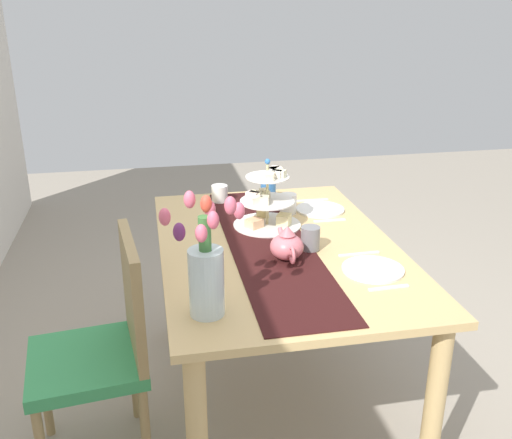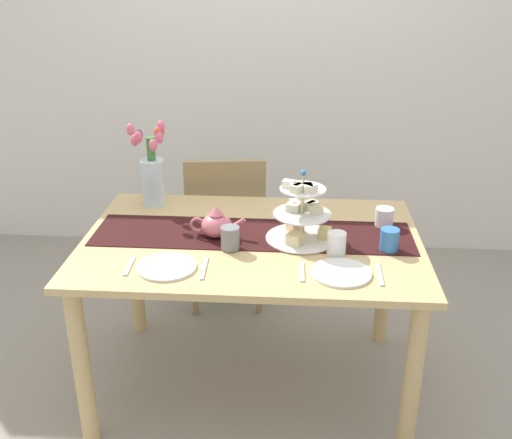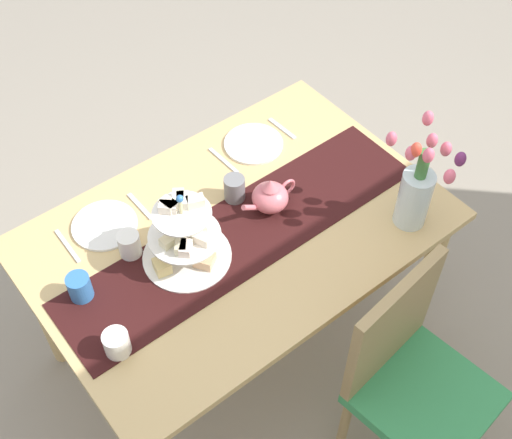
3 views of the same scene
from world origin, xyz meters
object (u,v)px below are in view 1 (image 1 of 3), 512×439
at_px(tulip_vase, 206,268).
at_px(fork_right, 330,220).
at_px(knife_right, 312,200).
at_px(dining_table, 277,269).
at_px(dinner_plate_left, 373,269).
at_px(tiered_cake_stand, 267,203).
at_px(dinner_plate_right, 320,209).
at_px(chair_left, 105,343).
at_px(mug_white_text, 288,204).
at_px(mug_orange, 268,190).
at_px(knife_left, 359,254).
at_px(fork_left, 389,288).
at_px(teapot, 287,246).
at_px(mug_grey, 310,238).
at_px(cream_jug, 220,194).

height_order(tulip_vase, fork_right, tulip_vase).
distance_m(tulip_vase, knife_right, 1.20).
distance_m(dining_table, dinner_plate_left, 0.44).
xyz_separation_m(tiered_cake_stand, knife_right, (0.29, -0.29, -0.10)).
bearing_deg(dinner_plate_right, chair_left, 119.14).
xyz_separation_m(tiered_cake_stand, mug_white_text, (0.14, -0.13, -0.06)).
bearing_deg(mug_orange, fork_right, -148.94).
bearing_deg(dinner_plate_right, mug_white_text, 93.69).
xyz_separation_m(chair_left, knife_left, (0.04, -1.00, 0.26)).
bearing_deg(tulip_vase, tiered_cake_stand, -26.12).
distance_m(tiered_cake_stand, fork_left, 0.73).
xyz_separation_m(fork_right, knife_right, (0.29, 0.00, 0.00)).
xyz_separation_m(fork_right, mug_white_text, (0.13, 0.16, 0.04)).
relative_size(dinner_plate_right, knife_right, 1.35).
bearing_deg(dinner_plate_right, teapot, 150.18).
distance_m(mug_grey, mug_orange, 0.64).
bearing_deg(knife_left, tiered_cake_stand, 38.19).
height_order(dining_table, tulip_vase, tulip_vase).
distance_m(tulip_vase, mug_white_text, 0.98).
bearing_deg(cream_jug, mug_white_text, -127.40).
bearing_deg(mug_white_text, teapot, 165.22).
xyz_separation_m(fork_left, knife_left, (0.29, 0.00, 0.00)).
height_order(teapot, mug_white_text, teapot).
bearing_deg(chair_left, dinner_plate_right, -60.86).
relative_size(tulip_vase, fork_right, 2.76).
bearing_deg(teapot, knife_right, -24.04).
bearing_deg(tulip_vase, knife_right, -32.56).
bearing_deg(teapot, fork_right, -38.73).
relative_size(fork_left, fork_right, 1.00).
bearing_deg(tiered_cake_stand, chair_left, 120.11).
xyz_separation_m(cream_jug, mug_grey, (-0.65, -0.28, 0.01)).
bearing_deg(mug_white_text, mug_orange, 13.15).
bearing_deg(mug_orange, fork_left, -168.26).
bearing_deg(knife_right, mug_grey, 163.05).
height_order(dining_table, fork_left, fork_left).
height_order(dinner_plate_right, mug_orange, mug_orange).
bearing_deg(mug_orange, knife_right, -105.59).
bearing_deg(fork_left, mug_orange, 11.74).
relative_size(cream_jug, mug_grey, 0.89).
distance_m(tiered_cake_stand, cream_jug, 0.40).
xyz_separation_m(chair_left, dinner_plate_right, (0.56, -1.00, 0.26)).
height_order(dinner_plate_left, mug_white_text, mug_white_text).
bearing_deg(knife_left, mug_white_text, 17.52).
bearing_deg(dinner_plate_right, mug_grey, 157.91).
bearing_deg(dinner_plate_left, knife_right, 0.00).
xyz_separation_m(teapot, tulip_vase, (-0.35, 0.35, 0.10)).
relative_size(tiered_cake_stand, mug_white_text, 3.20).
relative_size(chair_left, teapot, 3.82).
bearing_deg(tiered_cake_stand, mug_grey, -158.49).
bearing_deg(knife_right, mug_orange, 74.41).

